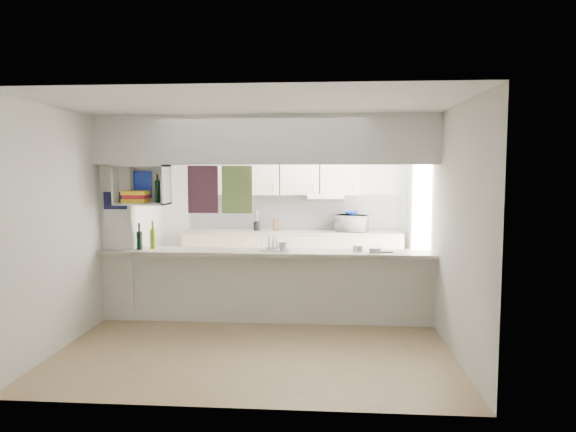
# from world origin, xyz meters

# --- Properties ---
(floor) EXTENTS (4.80, 4.80, 0.00)m
(floor) POSITION_xyz_m (0.00, 0.00, 0.00)
(floor) COLOR #9A8159
(floor) RESTS_ON ground
(ceiling) EXTENTS (4.80, 4.80, 0.00)m
(ceiling) POSITION_xyz_m (0.00, 0.00, 2.60)
(ceiling) COLOR white
(ceiling) RESTS_ON wall_back
(wall_back) EXTENTS (4.20, 0.00, 4.20)m
(wall_back) POSITION_xyz_m (0.00, 2.40, 1.30)
(wall_back) COLOR silver
(wall_back) RESTS_ON floor
(wall_left) EXTENTS (0.00, 4.80, 4.80)m
(wall_left) POSITION_xyz_m (-2.10, 0.00, 1.30)
(wall_left) COLOR silver
(wall_left) RESTS_ON floor
(wall_right) EXTENTS (0.00, 4.80, 4.80)m
(wall_right) POSITION_xyz_m (2.10, 0.00, 1.30)
(wall_right) COLOR silver
(wall_right) RESTS_ON floor
(servery_partition) EXTENTS (4.20, 0.50, 2.60)m
(servery_partition) POSITION_xyz_m (-0.17, 0.00, 1.66)
(servery_partition) COLOR silver
(servery_partition) RESTS_ON floor
(cubby_shelf) EXTENTS (0.65, 0.35, 0.50)m
(cubby_shelf) POSITION_xyz_m (-1.57, -0.06, 1.71)
(cubby_shelf) COLOR white
(cubby_shelf) RESTS_ON bulkhead
(kitchen_run) EXTENTS (3.60, 0.63, 2.24)m
(kitchen_run) POSITION_xyz_m (0.16, 2.14, 0.83)
(kitchen_run) COLOR beige
(kitchen_run) RESTS_ON floor
(microwave) EXTENTS (0.57, 0.47, 0.27)m
(microwave) POSITION_xyz_m (1.19, 2.12, 1.06)
(microwave) COLOR white
(microwave) RESTS_ON bench_top
(bowl) EXTENTS (0.23, 0.23, 0.06)m
(bowl) POSITION_xyz_m (1.18, 2.12, 1.22)
(bowl) COLOR #0E239A
(bowl) RESTS_ON microwave
(dish_rack) EXTENTS (0.36, 0.28, 0.19)m
(dish_rack) POSITION_xyz_m (0.12, 0.05, 1.00)
(dish_rack) COLOR silver
(dish_rack) RESTS_ON breakfast_bar
(cup) EXTENTS (0.15, 0.15, 0.09)m
(cup) POSITION_xyz_m (0.22, -0.05, 0.98)
(cup) COLOR white
(cup) RESTS_ON dish_rack
(wine_bottles) EXTENTS (0.23, 0.16, 0.36)m
(wine_bottles) POSITION_xyz_m (-1.54, -0.01, 1.05)
(wine_bottles) COLOR black
(wine_bottles) RESTS_ON breakfast_bar
(plastic_tubs) EXTENTS (0.49, 0.22, 0.07)m
(plastic_tubs) POSITION_xyz_m (1.25, -0.01, 0.95)
(plastic_tubs) COLOR silver
(plastic_tubs) RESTS_ON breakfast_bar
(utensil_jar) EXTENTS (0.11, 0.11, 0.15)m
(utensil_jar) POSITION_xyz_m (-0.41, 2.15, 1.00)
(utensil_jar) COLOR black
(utensil_jar) RESTS_ON bench_top
(knife_block) EXTENTS (0.11, 0.10, 0.19)m
(knife_block) POSITION_xyz_m (-0.08, 2.18, 1.02)
(knife_block) COLOR brown
(knife_block) RESTS_ON bench_top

